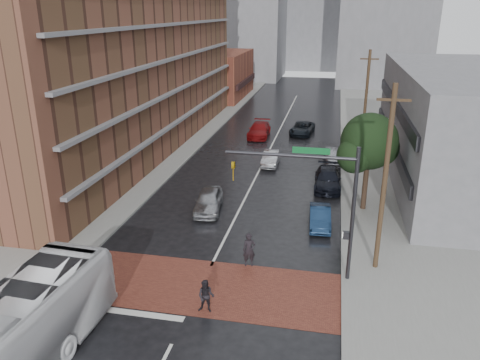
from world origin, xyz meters
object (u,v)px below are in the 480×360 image
(car_travel_a, at_px, (208,201))
(car_parked_near, at_px, (320,217))
(car_parked_mid, at_px, (328,179))
(suv_travel, at_px, (302,128))
(car_parked_far, at_px, (333,156))
(car_travel_b, at_px, (271,158))
(pedestrian_a, at_px, (249,250))
(car_travel_c, at_px, (259,130))
(pedestrian_b, at_px, (206,296))

(car_travel_a, bearing_deg, car_parked_near, -13.84)
(car_travel_a, relative_size, car_parked_mid, 0.87)
(suv_travel, distance_m, car_parked_near, 23.83)
(suv_travel, bearing_deg, car_parked_far, -63.63)
(suv_travel, xyz_separation_m, car_parked_mid, (3.22, -16.47, 0.04))
(car_travel_b, height_order, car_parked_near, car_travel_b)
(car_parked_near, bearing_deg, pedestrian_a, -125.24)
(car_travel_c, distance_m, car_parked_mid, 16.48)
(pedestrian_b, height_order, car_travel_a, pedestrian_b)
(car_travel_b, bearing_deg, car_travel_c, 105.34)
(car_parked_near, relative_size, car_parked_mid, 0.75)
(car_parked_mid, bearing_deg, pedestrian_a, -107.65)
(pedestrian_a, relative_size, car_parked_near, 0.50)
(pedestrian_a, distance_m, car_travel_a, 7.93)
(car_travel_c, bearing_deg, car_parked_far, -45.36)
(car_travel_b, bearing_deg, car_travel_a, -104.44)
(pedestrian_b, height_order, suv_travel, pedestrian_b)
(car_parked_near, bearing_deg, car_travel_c, 105.55)
(car_parked_near, distance_m, car_parked_far, 13.76)
(car_travel_c, relative_size, car_parked_mid, 1.05)
(pedestrian_b, xyz_separation_m, car_parked_mid, (5.11, 17.50, -0.09))
(pedestrian_a, bearing_deg, car_travel_a, 105.49)
(car_travel_b, height_order, car_parked_far, car_parked_far)
(pedestrian_b, distance_m, car_parked_far, 24.68)
(car_travel_c, xyz_separation_m, car_parked_near, (7.49, -21.69, -0.14))
(pedestrian_b, xyz_separation_m, suv_travel, (1.89, 33.97, -0.14))
(pedestrian_a, bearing_deg, car_parked_mid, 57.50)
(car_travel_a, xyz_separation_m, car_parked_near, (7.71, -0.95, -0.12))
(pedestrian_a, relative_size, pedestrian_b, 1.16)
(car_travel_b, relative_size, suv_travel, 0.79)
(car_travel_a, height_order, car_parked_mid, car_travel_a)
(pedestrian_b, distance_m, car_travel_c, 32.13)
(suv_travel, distance_m, car_parked_far, 10.53)
(car_parked_mid, bearing_deg, pedestrian_b, -107.16)
(car_travel_a, distance_m, suv_travel, 23.20)
(pedestrian_a, bearing_deg, car_travel_c, 82.31)
(car_travel_b, bearing_deg, pedestrian_b, -89.68)
(car_parked_mid, bearing_deg, car_travel_c, 117.40)
(car_travel_a, distance_m, car_parked_near, 7.77)
(car_parked_mid, xyz_separation_m, car_parked_far, (0.35, 6.57, -0.05))
(car_parked_mid, bearing_deg, car_travel_b, 136.55)
(suv_travel, xyz_separation_m, car_parked_near, (2.91, -23.65, -0.06))
(car_travel_c, xyz_separation_m, car_parked_far, (8.16, -7.94, -0.09))
(car_travel_a, relative_size, suv_travel, 0.89)
(car_travel_c, height_order, suv_travel, car_travel_c)
(car_parked_far, bearing_deg, car_parked_mid, -99.75)
(car_parked_near, bearing_deg, suv_travel, 93.50)
(pedestrian_a, relative_size, car_travel_c, 0.36)
(pedestrian_a, relative_size, car_parked_far, 0.48)
(car_travel_b, bearing_deg, car_parked_near, -67.68)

